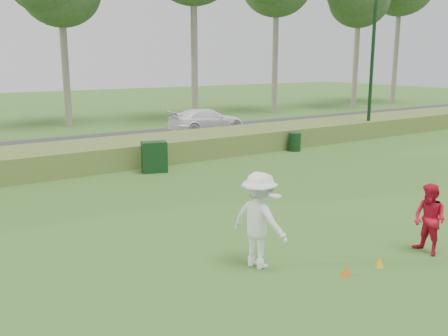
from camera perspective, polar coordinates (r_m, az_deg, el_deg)
ground at (r=10.78m, az=12.11°, el=-10.60°), size 120.00×120.00×0.00m
reed_strip at (r=20.51m, az=-12.53°, el=1.68°), size 80.00×3.00×0.90m
park_road at (r=25.24m, az=-16.65°, el=2.46°), size 80.00×6.00×0.06m
lamp_post at (r=27.76m, az=16.78°, el=14.86°), size 0.70×0.70×8.18m
player_white at (r=10.09m, az=4.04°, el=-5.97°), size 1.06×1.43×1.98m
player_red at (r=11.67m, az=22.43°, el=-5.45°), size 0.67×0.82×1.55m
cone_orange at (r=10.24m, az=13.76°, el=-11.34°), size 0.19×0.19×0.21m
cone_yellow at (r=10.83m, az=17.33°, el=-10.21°), size 0.19×0.19×0.20m
utility_cabinet at (r=18.76m, az=-7.97°, el=1.26°), size 1.05×0.82×1.15m
trash_bin at (r=23.13m, az=8.08°, el=2.97°), size 0.68×0.68×0.84m
car_right at (r=28.54m, az=-1.98°, el=5.47°), size 4.58×1.99×1.31m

